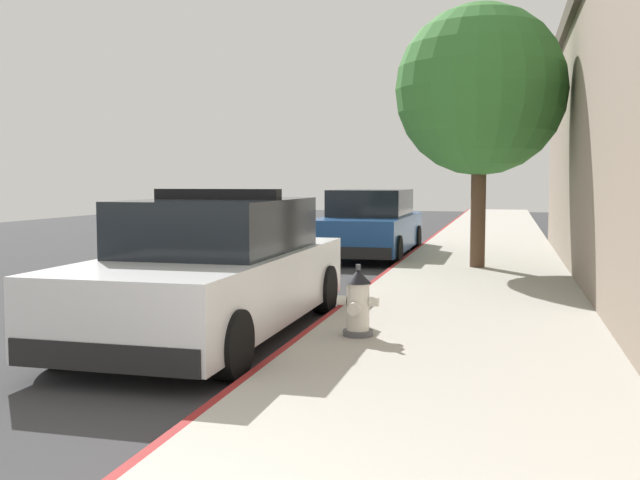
{
  "coord_description": "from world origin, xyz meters",
  "views": [
    {
      "loc": [
        2.05,
        -2.21,
        1.78
      ],
      "look_at": [
        -0.3,
        6.94,
        1.0
      ],
      "focal_mm": 40.83,
      "sensor_mm": 36.0,
      "label": 1
    }
  ],
  "objects_px": {
    "fire_hydrant": "(358,303)",
    "street_tree": "(480,91)",
    "parked_car_silver_ahead": "(370,225)",
    "police_cruiser": "(216,271)"
  },
  "relations": [
    {
      "from": "police_cruiser",
      "to": "parked_car_silver_ahead",
      "type": "xyz_separation_m",
      "value": [
        0.13,
        8.98,
        -0.0
      ]
    },
    {
      "from": "parked_car_silver_ahead",
      "to": "street_tree",
      "type": "height_order",
      "value": "street_tree"
    },
    {
      "from": "police_cruiser",
      "to": "street_tree",
      "type": "xyz_separation_m",
      "value": [
        2.68,
        6.35,
        2.7
      ]
    },
    {
      "from": "parked_car_silver_ahead",
      "to": "street_tree",
      "type": "xyz_separation_m",
      "value": [
        2.55,
        -2.62,
        2.7
      ]
    },
    {
      "from": "fire_hydrant",
      "to": "street_tree",
      "type": "distance_m",
      "value": 7.29
    },
    {
      "from": "police_cruiser",
      "to": "street_tree",
      "type": "height_order",
      "value": "street_tree"
    },
    {
      "from": "police_cruiser",
      "to": "street_tree",
      "type": "bearing_deg",
      "value": 67.12
    },
    {
      "from": "parked_car_silver_ahead",
      "to": "street_tree",
      "type": "bearing_deg",
      "value": -45.84
    },
    {
      "from": "fire_hydrant",
      "to": "police_cruiser",
      "type": "bearing_deg",
      "value": 171.93
    },
    {
      "from": "parked_car_silver_ahead",
      "to": "street_tree",
      "type": "relative_size",
      "value": 0.99
    }
  ]
}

